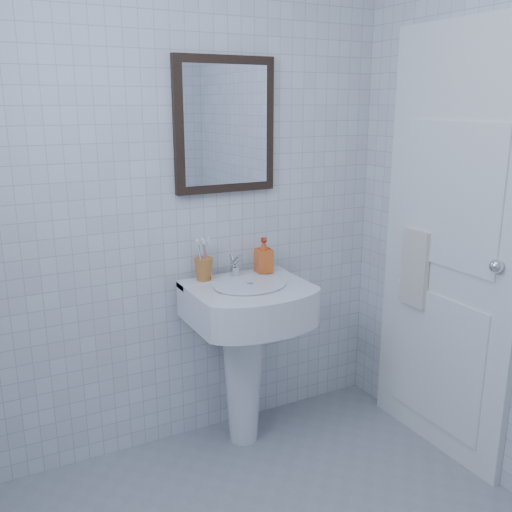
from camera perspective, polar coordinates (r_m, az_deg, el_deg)
wall_back at (r=2.67m, az=-8.05°, el=6.27°), size 2.20×0.02×2.50m
washbasin at (r=2.76m, az=-1.10°, el=-8.02°), size 0.55×0.40×0.85m
faucet at (r=2.74m, az=-2.09°, el=-1.10°), size 0.05×0.11×0.12m
toothbrush_cup at (r=2.69m, az=-5.25°, el=-1.30°), size 0.10×0.10×0.11m
soap_dispenser at (r=2.80m, az=0.78°, el=0.10°), size 0.09×0.09×0.17m
wall_mirror at (r=2.71m, az=-3.11°, el=12.91°), size 0.50×0.04×0.62m
bathroom_door at (r=2.77m, az=18.69°, el=0.66°), size 0.04×0.80×2.00m
towel_ring at (r=2.85m, az=16.14°, el=2.31°), size 0.01×0.18×0.18m
hand_towel at (r=2.88m, az=15.60°, el=-1.21°), size 0.03×0.16×0.38m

